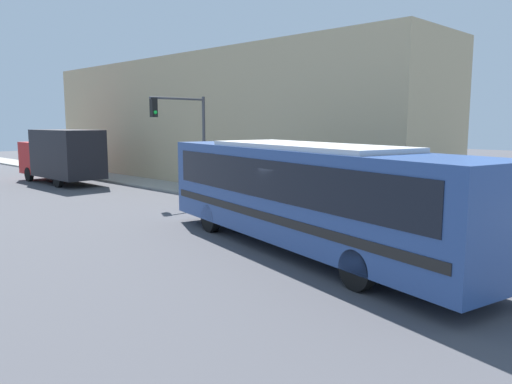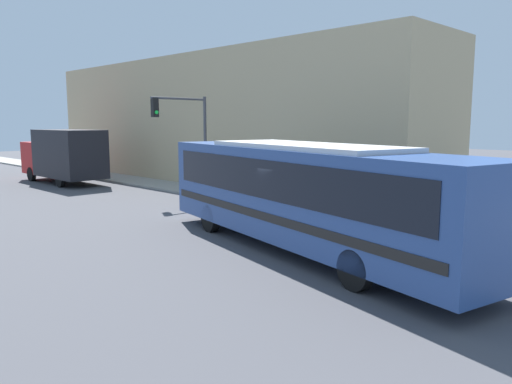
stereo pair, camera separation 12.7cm
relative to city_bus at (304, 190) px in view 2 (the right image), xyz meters
The scene contains 8 objects.
ground_plane 1.90m from the city_bus, 99.49° to the right, with size 120.00×120.00×0.00m, color #47474C.
sidewalk 20.41m from the city_bus, 73.79° to the left, with size 2.51×70.00×0.12m.
building_facade 18.61m from the city_bus, 57.53° to the left, with size 6.00×30.17×7.80m.
city_bus is the anchor object (origin of this frame).
delivery_truck 21.25m from the city_bus, 84.05° to the left, with size 2.46×7.39×3.32m.
fire_hydrant 6.79m from the city_bus, 40.98° to the left, with size 0.22×0.30×0.66m.
traffic_light_pole 11.74m from the city_bus, 69.82° to the left, with size 3.28×0.35×4.95m.
parking_meter 10.65m from the city_bus, 61.80° to the left, with size 0.14×0.14×1.29m.
Camera 2 is at (-11.08, -8.74, 3.80)m, focal length 35.00 mm.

